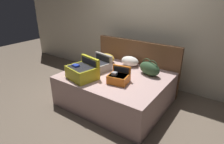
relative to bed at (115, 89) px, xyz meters
The scene contains 10 objects.
ground_plane 0.49m from the bed, 90.00° to the right, with size 12.00×12.00×0.00m, color #6B5B4C.
back_wall 1.61m from the bed, 90.00° to the left, with size 8.00×0.10×2.60m, color beige.
bed is the anchor object (origin of this frame).
headboard 0.84m from the bed, 90.00° to the left, with size 1.90×0.08×1.06m, color brown.
hard_case_large 0.74m from the bed, 130.89° to the right, with size 0.56×0.51×0.36m.
hard_case_medium 0.59m from the bed, behind, with size 0.53×0.42×0.28m.
hard_case_small 0.49m from the bed, 45.76° to the right, with size 0.37×0.35×0.26m.
duffel_bag 0.75m from the bed, 36.06° to the left, with size 0.48×0.33×0.30m.
pillow_near_headboard 0.69m from the bed, 92.83° to the left, with size 0.38×0.25×0.20m, color white.
pillow_center_head 0.81m from the bed, 140.66° to the left, with size 0.38×0.30×0.19m, color gold.
Camera 1 is at (1.80, -2.26, 2.00)m, focal length 30.36 mm.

